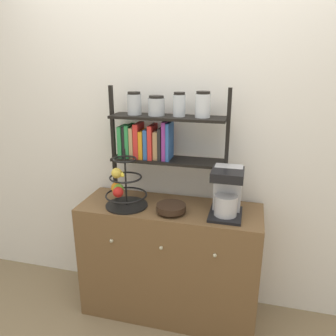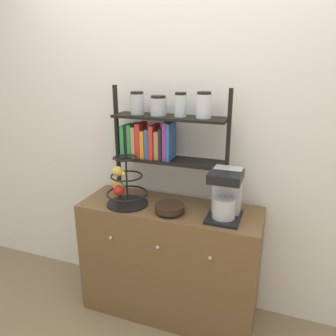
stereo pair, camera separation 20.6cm
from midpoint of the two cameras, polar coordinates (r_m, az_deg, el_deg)
The scene contains 7 objects.
ground_plane at distance 2.56m, azimuth -3.65°, elevation -26.41°, with size 12.00×12.00×0.00m, color #847051.
wall_back at distance 2.34m, azimuth -0.65°, elevation 5.93°, with size 7.00×0.05×2.60m, color silver.
sideboard at distance 2.45m, azimuth -2.23°, elevation -15.86°, with size 1.24×0.45×0.85m.
coffee_maker at distance 2.09m, azimuth 7.48°, elevation -4.13°, with size 0.21×0.26×0.31m.
fruit_stand at distance 2.24m, azimuth -10.50°, elevation -3.50°, with size 0.29×0.29×0.40m.
wooden_bowl at distance 2.14m, azimuth -2.23°, elevation -7.03°, with size 0.19×0.19×0.06m.
shelf_hutch at distance 2.21m, azimuth -4.52°, elevation 6.17°, with size 0.81×0.20×0.79m.
Camera 1 is at (0.50, -1.76, 1.79)m, focal length 35.00 mm.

